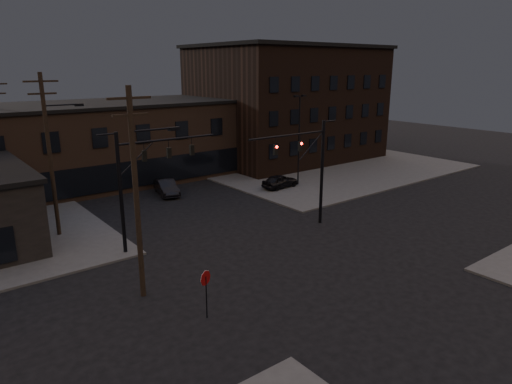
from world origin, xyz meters
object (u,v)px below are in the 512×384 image
traffic_signal_near (312,163)px  traffic_signal_far (139,177)px  parked_car_lot_b (245,160)px  stop_sign (206,283)px  car_crossing (166,187)px  parked_car_lot_a (280,181)px

traffic_signal_near → traffic_signal_far: 12.57m
traffic_signal_near → parked_car_lot_b: bearing=66.3°
stop_sign → car_crossing: size_ratio=0.56×
stop_sign → parked_car_lot_b: 34.91m
traffic_signal_far → parked_car_lot_a: traffic_signal_far is taller
traffic_signal_far → parked_car_lot_b: 27.28m
traffic_signal_far → stop_sign: (-1.28, -9.99, -3.17)m
parked_car_lot_b → car_crossing: bearing=98.7°
traffic_signal_far → parked_car_lot_b: traffic_signal_far is taller
stop_sign → parked_car_lot_a: bearing=40.8°
traffic_signal_far → car_crossing: (7.49, 11.21, -4.28)m
traffic_signal_near → traffic_signal_far: (-12.07, 3.50, 0.08)m
traffic_signal_far → traffic_signal_near: bearing=-16.2°
traffic_signal_far → car_crossing: size_ratio=1.79×
car_crossing → traffic_signal_far: bearing=-110.8°
stop_sign → parked_car_lot_b: stop_sign is taller
stop_sign → parked_car_lot_b: bearing=50.3°
traffic_signal_near → stop_sign: (-13.36, -6.49, -3.09)m
traffic_signal_far → stop_sign: bearing=-97.3°
parked_car_lot_a → car_crossing: parked_car_lot_a is taller
traffic_signal_near → car_crossing: (-4.59, 14.71, -4.20)m
parked_car_lot_b → car_crossing: 14.66m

